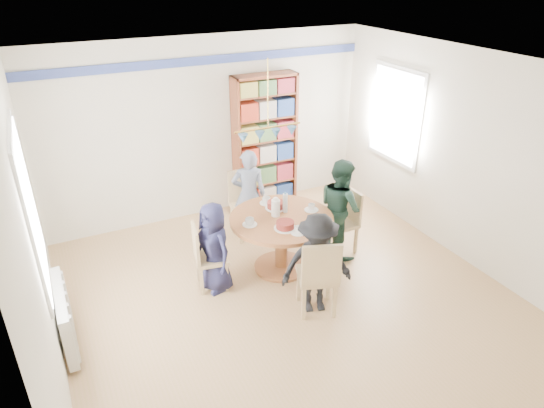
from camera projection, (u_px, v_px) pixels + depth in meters
ground at (287, 295)px, 5.82m from camera, size 5.00×5.00×0.00m
room_shell at (234, 147)px, 5.67m from camera, size 5.00×5.00×5.00m
radiator at (65, 316)px, 4.95m from camera, size 0.12×1.00×0.60m
dining_table at (281, 231)px, 6.09m from camera, size 1.30×1.30×0.75m
chair_left at (205, 254)px, 5.77m from camera, size 0.43×0.43×0.85m
chair_right at (345, 218)px, 6.54m from camera, size 0.40×0.40×0.89m
chair_far at (245, 200)px, 6.93m from camera, size 0.45×0.45×0.96m
chair_near at (319, 274)px, 5.30m from camera, size 0.55×0.55×0.97m
person_left at (214, 247)px, 5.71m from camera, size 0.50×0.63×1.14m
person_right at (340, 208)px, 6.39m from camera, size 0.54×0.68×1.35m
person_far at (249, 194)px, 6.79m from camera, size 0.56×0.47×1.32m
person_near at (317, 264)px, 5.34m from camera, size 0.89×0.67×1.22m
bookshelf at (265, 144)px, 7.56m from camera, size 1.01×0.30×2.11m
tableware at (279, 213)px, 5.99m from camera, size 1.04×1.04×0.27m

